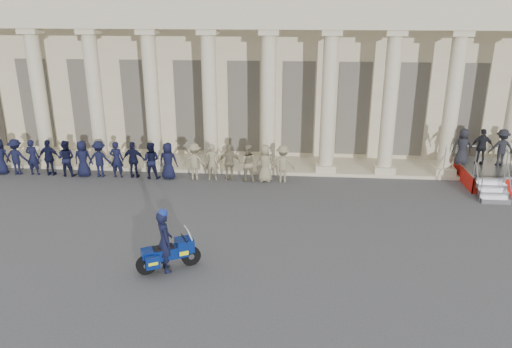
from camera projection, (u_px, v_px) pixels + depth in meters
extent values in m
plane|color=#3E3E41|center=(210.00, 254.00, 15.43)|extent=(90.00, 90.00, 0.00)
cube|color=#C5B794|center=(253.00, 55.00, 28.04)|extent=(40.00, 10.00, 9.00)
cube|color=#C5B794|center=(242.00, 164.00, 23.68)|extent=(40.00, 2.60, 0.15)
cube|color=#C5B794|center=(238.00, 16.00, 20.70)|extent=(35.80, 1.00, 1.00)
cube|color=#C5B794|center=(49.00, 159.00, 23.57)|extent=(0.90, 0.90, 0.30)
cylinder|color=#C5B794|center=(40.00, 98.00, 22.59)|extent=(0.64, 0.64, 5.60)
cube|color=#C5B794|center=(30.00, 31.00, 21.62)|extent=(0.85, 0.85, 0.24)
cube|color=#C5B794|center=(102.00, 161.00, 23.36)|extent=(0.90, 0.90, 0.30)
cylinder|color=#C5B794|center=(95.00, 98.00, 22.39)|extent=(0.64, 0.64, 5.60)
cube|color=#C5B794|center=(88.00, 31.00, 21.42)|extent=(0.85, 0.85, 0.24)
cube|color=#C5B794|center=(156.00, 162.00, 23.16)|extent=(0.90, 0.90, 0.30)
cylinder|color=#C5B794|center=(152.00, 99.00, 22.18)|extent=(0.64, 0.64, 5.60)
cube|color=#C5B794|center=(147.00, 31.00, 21.21)|extent=(0.85, 0.85, 0.24)
cube|color=#C5B794|center=(212.00, 164.00, 22.95)|extent=(0.90, 0.90, 0.30)
cylinder|color=#C5B794|center=(210.00, 100.00, 21.97)|extent=(0.64, 0.64, 5.60)
cube|color=#C5B794|center=(208.00, 32.00, 21.01)|extent=(0.85, 0.85, 0.24)
cube|color=#C5B794|center=(268.00, 165.00, 22.75)|extent=(0.90, 0.90, 0.30)
cylinder|color=#C5B794|center=(269.00, 101.00, 21.77)|extent=(0.64, 0.64, 5.60)
cube|color=#C5B794|center=(269.00, 32.00, 20.80)|extent=(0.85, 0.85, 0.24)
cube|color=#C5B794|center=(325.00, 167.00, 22.54)|extent=(0.90, 0.90, 0.30)
cylinder|color=#C5B794|center=(328.00, 102.00, 21.56)|extent=(0.64, 0.64, 5.60)
cube|color=#C5B794|center=(332.00, 32.00, 20.60)|extent=(0.85, 0.85, 0.24)
cube|color=#C5B794|center=(384.00, 168.00, 22.33)|extent=(0.90, 0.90, 0.30)
cylinder|color=#C5B794|center=(390.00, 103.00, 21.36)|extent=(0.64, 0.64, 5.60)
cube|color=#C5B794|center=(396.00, 33.00, 20.39)|extent=(0.85, 0.85, 0.24)
cube|color=#C5B794|center=(443.00, 170.00, 22.13)|extent=(0.90, 0.90, 0.30)
cylinder|color=#C5B794|center=(452.00, 104.00, 21.15)|extent=(0.64, 0.64, 5.60)
cube|color=#C5B794|center=(461.00, 33.00, 20.18)|extent=(0.85, 0.85, 0.24)
cube|color=#C5B794|center=(504.00, 172.00, 21.92)|extent=(0.90, 0.90, 0.30)
cube|color=black|center=(37.00, 104.00, 24.83)|extent=(1.30, 0.12, 4.20)
cube|color=black|center=(87.00, 104.00, 24.62)|extent=(1.30, 0.12, 4.20)
cube|color=black|center=(139.00, 105.00, 24.41)|extent=(1.30, 0.12, 4.20)
cube|color=black|center=(191.00, 106.00, 24.21)|extent=(1.30, 0.12, 4.20)
cube|color=black|center=(244.00, 107.00, 24.00)|extent=(1.30, 0.12, 4.20)
cube|color=black|center=(298.00, 108.00, 23.80)|extent=(1.30, 0.12, 4.20)
cube|color=black|center=(353.00, 109.00, 23.59)|extent=(1.30, 0.12, 4.20)
cube|color=black|center=(409.00, 110.00, 23.38)|extent=(1.30, 0.12, 4.20)
cube|color=black|center=(466.00, 111.00, 23.18)|extent=(1.30, 0.12, 4.20)
imported|color=black|center=(0.00, 156.00, 22.31)|extent=(0.80, 0.52, 1.63)
imported|color=black|center=(16.00, 157.00, 22.25)|extent=(1.05, 0.60, 1.63)
imported|color=black|center=(33.00, 157.00, 22.18)|extent=(0.59, 0.39, 1.63)
imported|color=black|center=(49.00, 158.00, 22.12)|extent=(0.95, 0.40, 1.63)
imported|color=black|center=(66.00, 158.00, 22.06)|extent=(0.79, 0.62, 1.63)
imported|color=black|center=(83.00, 159.00, 22.00)|extent=(0.80, 0.52, 1.63)
imported|color=black|center=(100.00, 159.00, 21.94)|extent=(1.05, 0.60, 1.63)
imported|color=black|center=(117.00, 159.00, 21.88)|extent=(0.59, 0.39, 1.63)
imported|color=black|center=(134.00, 160.00, 21.82)|extent=(0.95, 0.40, 1.63)
imported|color=black|center=(151.00, 160.00, 21.76)|extent=(0.79, 0.62, 1.63)
imported|color=black|center=(168.00, 161.00, 21.70)|extent=(0.80, 0.52, 1.63)
imported|color=#82785A|center=(195.00, 161.00, 21.61)|extent=(1.05, 0.60, 1.63)
imported|color=#82785A|center=(212.00, 162.00, 21.55)|extent=(0.59, 0.39, 1.63)
imported|color=#82785A|center=(230.00, 162.00, 21.48)|extent=(0.95, 0.40, 1.63)
imported|color=#82785A|center=(247.00, 163.00, 21.42)|extent=(0.79, 0.62, 1.63)
imported|color=#82785A|center=(265.00, 163.00, 21.36)|extent=(0.80, 0.52, 1.63)
imported|color=#82785A|center=(283.00, 164.00, 21.30)|extent=(1.05, 0.60, 1.63)
cube|color=gray|center=(510.00, 168.00, 21.09)|extent=(3.81, 2.72, 0.10)
cube|color=#9B130C|center=(463.00, 175.00, 21.37)|extent=(0.04, 2.72, 0.67)
cube|color=gray|center=(495.00, 201.00, 19.27)|extent=(1.10, 0.28, 0.19)
cube|color=gray|center=(493.00, 193.00, 19.47)|extent=(1.10, 0.28, 0.19)
cube|color=gray|center=(492.00, 186.00, 19.67)|extent=(1.10, 0.28, 0.19)
cube|color=gray|center=(490.00, 179.00, 19.87)|extent=(1.10, 0.28, 0.19)
cylinder|color=gray|center=(500.00, 147.00, 22.14)|extent=(3.81, 0.04, 0.04)
imported|color=black|center=(463.00, 146.00, 21.16)|extent=(0.76, 0.50, 1.57)
imported|color=black|center=(482.00, 147.00, 21.10)|extent=(0.92, 0.38, 1.57)
imported|color=black|center=(502.00, 147.00, 21.03)|extent=(1.01, 0.58, 1.57)
cylinder|color=black|center=(191.00, 256.00, 14.73)|extent=(0.57, 0.39, 0.58)
cylinder|color=black|center=(146.00, 265.00, 14.23)|extent=(0.57, 0.39, 0.58)
cube|color=navy|center=(170.00, 252.00, 14.42)|extent=(1.07, 0.81, 0.34)
cube|color=navy|center=(184.00, 245.00, 14.54)|extent=(0.65, 0.63, 0.40)
cube|color=silver|center=(185.00, 251.00, 14.60)|extent=(0.30, 0.33, 0.11)
cube|color=#B2BFCC|center=(189.00, 235.00, 14.49)|extent=(0.35, 0.44, 0.47)
cube|color=black|center=(164.00, 248.00, 14.29)|extent=(0.65, 0.54, 0.09)
cube|color=navy|center=(147.00, 254.00, 14.14)|extent=(0.41, 0.41, 0.19)
cube|color=navy|center=(153.00, 262.00, 13.97)|extent=(0.44, 0.36, 0.35)
cube|color=#E4ED0C|center=(153.00, 262.00, 13.97)|extent=(0.33, 0.31, 0.09)
cube|color=navy|center=(148.00, 254.00, 14.46)|extent=(0.44, 0.36, 0.35)
cube|color=#E4ED0C|center=(148.00, 254.00, 14.46)|extent=(0.33, 0.31, 0.09)
cylinder|color=silver|center=(154.00, 261.00, 14.53)|extent=(0.51, 0.33, 0.09)
cylinder|color=black|center=(184.00, 238.00, 14.47)|extent=(0.32, 0.56, 0.03)
imported|color=black|center=(165.00, 241.00, 14.24)|extent=(0.71, 0.80, 1.85)
sphere|color=navy|center=(163.00, 213.00, 13.95)|extent=(0.28, 0.28, 0.28)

